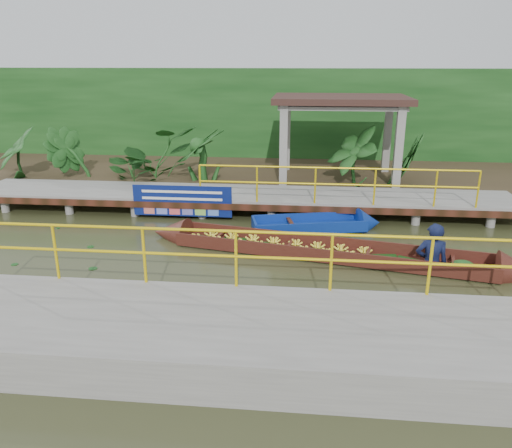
# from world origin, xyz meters

# --- Properties ---
(ground) EXTENTS (80.00, 80.00, 0.00)m
(ground) POSITION_xyz_m (0.00, 0.00, 0.00)
(ground) COLOR #31361B
(ground) RESTS_ON ground
(land_strip) EXTENTS (30.00, 8.00, 0.45)m
(land_strip) POSITION_xyz_m (0.00, 7.50, 0.23)
(land_strip) COLOR #322619
(land_strip) RESTS_ON ground
(far_dock) EXTENTS (16.00, 2.06, 1.66)m
(far_dock) POSITION_xyz_m (0.02, 3.43, 0.48)
(far_dock) COLOR slate
(far_dock) RESTS_ON ground
(near_dock) EXTENTS (18.00, 2.40, 1.73)m
(near_dock) POSITION_xyz_m (1.00, -4.20, 0.30)
(near_dock) COLOR slate
(near_dock) RESTS_ON ground
(pavilion) EXTENTS (4.40, 3.00, 3.00)m
(pavilion) POSITION_xyz_m (3.00, 6.30, 2.82)
(pavilion) COLOR slate
(pavilion) RESTS_ON ground
(foliage_backdrop) EXTENTS (30.00, 0.80, 4.00)m
(foliage_backdrop) POSITION_xyz_m (0.00, 10.00, 2.00)
(foliage_backdrop) COLOR #123912
(foliage_backdrop) RESTS_ON ground
(vendor_boat) EXTENTS (9.00, 2.73, 2.31)m
(vendor_boat) POSITION_xyz_m (2.95, -0.01, 0.32)
(vendor_boat) COLOR #38140F
(vendor_boat) RESTS_ON ground
(moored_blue_boat) EXTENTS (3.55, 1.64, 0.82)m
(moored_blue_boat) POSITION_xyz_m (2.87, 2.03, 0.15)
(moored_blue_boat) COLOR navy
(moored_blue_boat) RESTS_ON ground
(blue_banner) EXTENTS (2.83, 0.04, 0.88)m
(blue_banner) POSITION_xyz_m (-1.52, 2.48, 0.56)
(blue_banner) COLOR navy
(blue_banner) RESTS_ON ground
(tropical_plants) EXTENTS (14.41, 1.41, 1.76)m
(tropical_plants) POSITION_xyz_m (-1.75, 5.30, 1.33)
(tropical_plants) COLOR #123912
(tropical_plants) RESTS_ON ground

